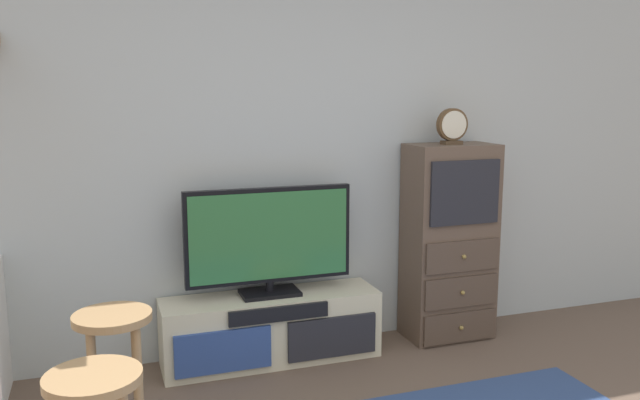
{
  "coord_description": "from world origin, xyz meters",
  "views": [
    {
      "loc": [
        -1.26,
        -1.51,
        1.68
      ],
      "look_at": [
        -0.08,
        1.91,
        1.05
      ],
      "focal_mm": 36.25,
      "sensor_mm": 36.0,
      "label": 1
    }
  ],
  "objects_px": {
    "media_console": "(271,328)",
    "bar_stool_far": "(114,353)",
    "desk_clock": "(452,126)",
    "side_cabinet": "(449,242)",
    "television": "(269,238)"
  },
  "relations": [
    {
      "from": "bar_stool_far",
      "to": "television",
      "type": "bearing_deg",
      "value": 43.73
    },
    {
      "from": "television",
      "to": "side_cabinet",
      "type": "xyz_separation_m",
      "value": [
        1.25,
        -0.01,
        -0.12
      ]
    },
    {
      "from": "television",
      "to": "desk_clock",
      "type": "xyz_separation_m",
      "value": [
        1.23,
        -0.03,
        0.66
      ]
    },
    {
      "from": "side_cabinet",
      "to": "desk_clock",
      "type": "distance_m",
      "value": 0.78
    },
    {
      "from": "media_console",
      "to": "television",
      "type": "xyz_separation_m",
      "value": [
        0.0,
        0.02,
        0.57
      ]
    },
    {
      "from": "media_console",
      "to": "television",
      "type": "relative_size",
      "value": 1.3
    },
    {
      "from": "media_console",
      "to": "desk_clock",
      "type": "relative_size",
      "value": 5.74
    },
    {
      "from": "media_console",
      "to": "bar_stool_far",
      "type": "distance_m",
      "value": 1.33
    },
    {
      "from": "desk_clock",
      "to": "media_console",
      "type": "bearing_deg",
      "value": 179.78
    },
    {
      "from": "side_cabinet",
      "to": "desk_clock",
      "type": "bearing_deg",
      "value": -140.09
    },
    {
      "from": "media_console",
      "to": "desk_clock",
      "type": "height_order",
      "value": "desk_clock"
    },
    {
      "from": "television",
      "to": "desk_clock",
      "type": "distance_m",
      "value": 1.4
    },
    {
      "from": "television",
      "to": "bar_stool_far",
      "type": "xyz_separation_m",
      "value": [
        -0.94,
        -0.9,
        -0.25
      ]
    },
    {
      "from": "side_cabinet",
      "to": "desk_clock",
      "type": "relative_size",
      "value": 5.64
    },
    {
      "from": "media_console",
      "to": "television",
      "type": "bearing_deg",
      "value": 90.0
    }
  ]
}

